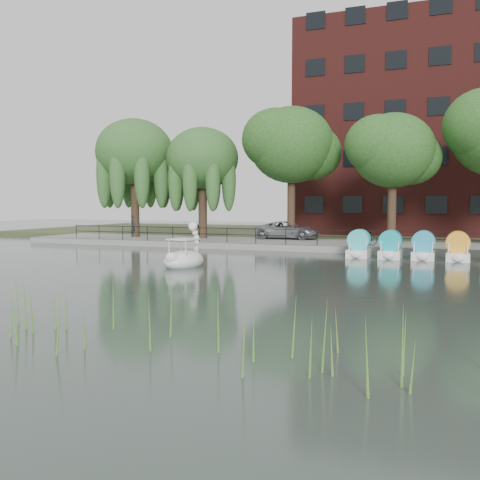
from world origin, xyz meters
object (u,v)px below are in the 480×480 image
Objects in this scene: pedestrian at (134,224)px; swan_boat at (184,257)px; bicycle at (363,237)px; minivan at (287,229)px.

swan_boat is (10.84, -12.70, -0.93)m from pedestrian.
pedestrian is (-17.60, 1.98, 0.49)m from bicycle.
bicycle is (5.95, -3.98, -0.23)m from minivan.
pedestrian reaches higher than bicycle.
pedestrian is 0.75× the size of swan_boat.
bicycle is 12.68m from swan_boat.
pedestrian is 16.72m from swan_boat.
pedestrian is at bearing 98.08° from minivan.
bicycle is at bearing -85.84° from pedestrian.
minivan is 11.82m from pedestrian.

